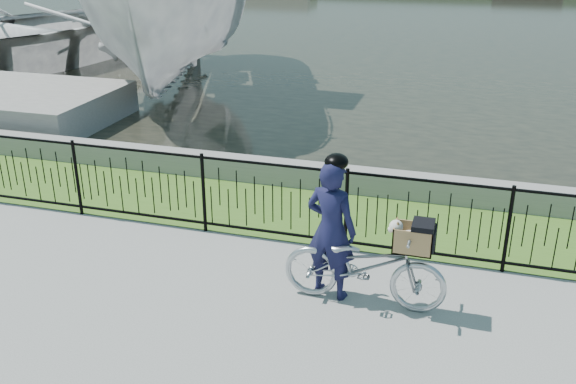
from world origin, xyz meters
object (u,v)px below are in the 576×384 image
(cyclist, at_px, (331,228))
(boat_far, at_px, (11,34))
(boat_near, at_px, (175,4))
(bicycle_rig, at_px, (366,264))

(cyclist, bearing_deg, boat_far, 140.63)
(cyclist, xyz_separation_m, boat_far, (-12.00, 9.85, 0.13))
(boat_near, height_order, boat_far, boat_near)
(cyclist, relative_size, boat_near, 0.15)
(bicycle_rig, relative_size, boat_far, 0.17)
(boat_far, bearing_deg, cyclist, -39.37)
(boat_near, bearing_deg, cyclist, -55.46)
(bicycle_rig, relative_size, cyclist, 1.06)
(bicycle_rig, xyz_separation_m, boat_far, (-12.42, 9.92, 0.49))
(boat_far, bearing_deg, boat_near, -8.87)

